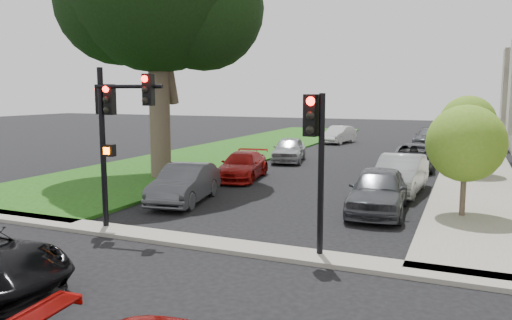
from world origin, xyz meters
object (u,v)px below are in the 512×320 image
at_px(traffic_signal_secondary, 316,144).
at_px(car_parked_4, 429,138).
at_px(small_tree_c, 468,121).
at_px(car_parked_2, 413,157).
at_px(car_parked_9, 339,135).
at_px(car_parked_7, 289,149).
at_px(car_parked_6, 242,166).
at_px(traffic_signal_main, 113,119).
at_px(car_parked_0, 378,190).
at_px(small_tree_b, 468,123).
at_px(car_parked_1, 400,174).
at_px(small_tree_a, 466,144).
at_px(car_parked_5, 185,184).

bearing_deg(traffic_signal_secondary, car_parked_4, 88.80).
relative_size(small_tree_c, car_parked_2, 0.73).
distance_m(small_tree_c, car_parked_2, 6.53).
distance_m(traffic_signal_secondary, car_parked_9, 29.56).
distance_m(car_parked_7, car_parked_9, 12.20).
xyz_separation_m(small_tree_c, car_parked_9, (-9.84, 6.66, -1.70)).
bearing_deg(car_parked_2, car_parked_9, 119.61).
bearing_deg(car_parked_6, traffic_signal_main, -97.22).
bearing_deg(car_parked_0, small_tree_b, 70.38).
bearing_deg(car_parked_1, car_parked_7, 138.74).
bearing_deg(small_tree_a, traffic_signal_main, -149.57).
xyz_separation_m(traffic_signal_main, traffic_signal_secondary, (6.22, -0.04, -0.48)).
relative_size(car_parked_6, car_parked_7, 1.03).
height_order(car_parked_4, car_parked_6, car_parked_4).
xyz_separation_m(car_parked_0, car_parked_1, (0.26, 3.83, -0.00)).
xyz_separation_m(traffic_signal_secondary, car_parked_6, (-6.52, 9.79, -2.24)).
distance_m(car_parked_4, car_parked_9, 7.06).
height_order(small_tree_a, traffic_signal_secondary, traffic_signal_secondary).
bearing_deg(car_parked_4, traffic_signal_main, -100.28).
distance_m(small_tree_b, car_parked_1, 6.53).
distance_m(small_tree_a, car_parked_9, 25.15).
distance_m(traffic_signal_main, car_parked_6, 10.12).
bearing_deg(car_parked_6, car_parked_0, -39.98).
bearing_deg(car_parked_9, traffic_signal_secondary, -67.90).
bearing_deg(small_tree_a, car_parked_7, 132.33).
distance_m(small_tree_c, car_parked_9, 12.00).
xyz_separation_m(car_parked_2, car_parked_4, (-0.11, 12.60, 0.00)).
distance_m(traffic_signal_secondary, car_parked_4, 29.09).
xyz_separation_m(small_tree_a, car_parked_0, (-2.72, -0.23, -1.72)).
height_order(small_tree_b, car_parked_1, small_tree_b).
xyz_separation_m(car_parked_0, car_parked_4, (-0.06, 23.54, -0.10)).
xyz_separation_m(small_tree_b, car_parked_4, (-2.78, 13.96, -1.98)).
height_order(traffic_signal_secondary, car_parked_6, traffic_signal_secondary).
height_order(traffic_signal_main, car_parked_7, traffic_signal_main).
bearing_deg(car_parked_7, small_tree_a, -59.52).
height_order(traffic_signal_main, car_parked_1, traffic_signal_main).
relative_size(traffic_signal_main, traffic_signal_secondary, 1.18).
relative_size(car_parked_0, car_parked_4, 0.97).
distance_m(traffic_signal_main, car_parked_1, 11.98).
xyz_separation_m(car_parked_0, car_parked_2, (0.05, 10.94, -0.10)).
xyz_separation_m(small_tree_c, traffic_signal_main, (-9.61, -22.07, 0.96)).
bearing_deg(small_tree_a, traffic_signal_secondary, -120.80).
relative_size(small_tree_a, small_tree_c, 1.04).
relative_size(traffic_signal_secondary, car_parked_7, 0.95).
height_order(traffic_signal_secondary, car_parked_0, traffic_signal_secondary).
xyz_separation_m(small_tree_c, car_parked_2, (-2.67, -5.71, -1.72)).
bearing_deg(car_parked_1, car_parked_0, -90.80).
bearing_deg(car_parked_0, car_parked_5, -174.05).
bearing_deg(car_parked_5, car_parked_7, 80.00).
relative_size(small_tree_a, car_parked_7, 0.87).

